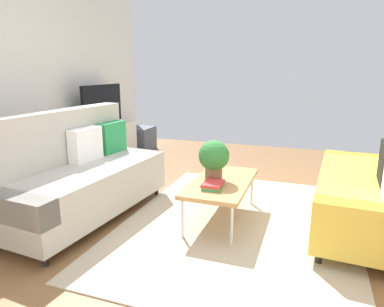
{
  "coord_description": "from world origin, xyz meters",
  "views": [
    {
      "loc": [
        -3.0,
        -0.7,
        1.51
      ],
      "look_at": [
        0.27,
        0.46,
        0.65
      ],
      "focal_mm": 31.92,
      "sensor_mm": 36.0,
      "label": 1
    }
  ],
  "objects_px": {
    "storage_trunk": "(141,139)",
    "potted_plant": "(214,158)",
    "tv_console": "(104,145)",
    "table_book_0": "(213,186)",
    "bottle_0": "(95,120)",
    "vase_1": "(83,123)",
    "couch_green": "(375,185)",
    "bottle_2": "(103,121)",
    "bottle_1": "(99,119)",
    "coffee_table": "(221,183)",
    "tv": "(102,106)",
    "vase_0": "(76,126)",
    "couch_beige": "(80,175)"
  },
  "relations": [
    {
      "from": "tv_console",
      "to": "table_book_0",
      "type": "relative_size",
      "value": 5.83
    },
    {
      "from": "bottle_0",
      "to": "bottle_1",
      "type": "height_order",
      "value": "same"
    },
    {
      "from": "bottle_2",
      "to": "bottle_1",
      "type": "bearing_deg",
      "value": 180.0
    },
    {
      "from": "table_book_0",
      "to": "tv_console",
      "type": "bearing_deg",
      "value": 54.3
    },
    {
      "from": "couch_beige",
      "to": "couch_green",
      "type": "relative_size",
      "value": 1.0
    },
    {
      "from": "couch_beige",
      "to": "coffee_table",
      "type": "height_order",
      "value": "couch_beige"
    },
    {
      "from": "table_book_0",
      "to": "vase_0",
      "type": "relative_size",
      "value": 1.69
    },
    {
      "from": "couch_beige",
      "to": "bottle_2",
      "type": "height_order",
      "value": "couch_beige"
    },
    {
      "from": "tv",
      "to": "bottle_1",
      "type": "height_order",
      "value": "tv"
    },
    {
      "from": "vase_1",
      "to": "potted_plant",
      "type": "bearing_deg",
      "value": -114.01
    },
    {
      "from": "coffee_table",
      "to": "table_book_0",
      "type": "xyz_separation_m",
      "value": [
        -0.23,
        0.02,
        0.04
      ]
    },
    {
      "from": "couch_green",
      "to": "coffee_table",
      "type": "distance_m",
      "value": 1.45
    },
    {
      "from": "couch_green",
      "to": "tv",
      "type": "distance_m",
      "value": 3.95
    },
    {
      "from": "tv",
      "to": "potted_plant",
      "type": "relative_size",
      "value": 2.43
    },
    {
      "from": "tv",
      "to": "bottle_1",
      "type": "distance_m",
      "value": 0.24
    },
    {
      "from": "couch_green",
      "to": "storage_trunk",
      "type": "bearing_deg",
      "value": 62.42
    },
    {
      "from": "storage_trunk",
      "to": "potted_plant",
      "type": "height_order",
      "value": "potted_plant"
    },
    {
      "from": "potted_plant",
      "to": "bottle_1",
      "type": "bearing_deg",
      "value": 59.56
    },
    {
      "from": "coffee_table",
      "to": "tv_console",
      "type": "relative_size",
      "value": 0.79
    },
    {
      "from": "tv",
      "to": "bottle_0",
      "type": "bearing_deg",
      "value": -175.4
    },
    {
      "from": "couch_green",
      "to": "vase_0",
      "type": "relative_size",
      "value": 13.78
    },
    {
      "from": "vase_0",
      "to": "storage_trunk",
      "type": "bearing_deg",
      "value": -5.1
    },
    {
      "from": "couch_green",
      "to": "bottle_2",
      "type": "distance_m",
      "value": 3.9
    },
    {
      "from": "vase_0",
      "to": "bottle_0",
      "type": "distance_m",
      "value": 0.35
    },
    {
      "from": "storage_trunk",
      "to": "potted_plant",
      "type": "bearing_deg",
      "value": -139.68
    },
    {
      "from": "couch_beige",
      "to": "bottle_1",
      "type": "relative_size",
      "value": 8.22
    },
    {
      "from": "couch_beige",
      "to": "vase_1",
      "type": "relative_size",
      "value": 9.88
    },
    {
      "from": "couch_green",
      "to": "couch_beige",
      "type": "bearing_deg",
      "value": 107.05
    },
    {
      "from": "couch_green",
      "to": "storage_trunk",
      "type": "distance_m",
      "value": 4.31
    },
    {
      "from": "coffee_table",
      "to": "bottle_1",
      "type": "relative_size",
      "value": 4.61
    },
    {
      "from": "tv",
      "to": "storage_trunk",
      "type": "xyz_separation_m",
      "value": [
        1.1,
        -0.08,
        -0.73
      ]
    },
    {
      "from": "tv",
      "to": "bottle_1",
      "type": "xyz_separation_m",
      "value": [
        -0.14,
        -0.02,
        -0.19
      ]
    },
    {
      "from": "couch_beige",
      "to": "tv_console",
      "type": "xyz_separation_m",
      "value": [
        1.81,
        0.93,
        -0.13
      ]
    },
    {
      "from": "bottle_2",
      "to": "couch_green",
      "type": "bearing_deg",
      "value": -106.55
    },
    {
      "from": "couch_beige",
      "to": "bottle_1",
      "type": "distance_m",
      "value": 1.92
    },
    {
      "from": "vase_0",
      "to": "couch_beige",
      "type": "bearing_deg",
      "value": -141.68
    },
    {
      "from": "bottle_0",
      "to": "tv_console",
      "type": "bearing_deg",
      "value": 9.14
    },
    {
      "from": "storage_trunk",
      "to": "vase_0",
      "type": "bearing_deg",
      "value": 174.9
    },
    {
      "from": "coffee_table",
      "to": "bottle_0",
      "type": "relative_size",
      "value": 4.61
    },
    {
      "from": "coffee_table",
      "to": "vase_0",
      "type": "xyz_separation_m",
      "value": [
        0.86,
        2.4,
        0.32
      ]
    },
    {
      "from": "potted_plant",
      "to": "table_book_0",
      "type": "bearing_deg",
      "value": -165.02
    },
    {
      "from": "couch_green",
      "to": "table_book_0",
      "type": "xyz_separation_m",
      "value": [
        -0.51,
        1.44,
        -0.01
      ]
    },
    {
      "from": "vase_1",
      "to": "couch_green",
      "type": "bearing_deg",
      "value": -100.97
    },
    {
      "from": "coffee_table",
      "to": "storage_trunk",
      "type": "distance_m",
      "value": 3.39
    },
    {
      "from": "tv",
      "to": "vase_1",
      "type": "height_order",
      "value": "tv"
    },
    {
      "from": "potted_plant",
      "to": "bottle_0",
      "type": "bearing_deg",
      "value": 61.59
    },
    {
      "from": "storage_trunk",
      "to": "table_book_0",
      "type": "bearing_deg",
      "value": -141.23
    },
    {
      "from": "table_book_0",
      "to": "bottle_2",
      "type": "xyz_separation_m",
      "value": [
        1.62,
        2.29,
        0.29
      ]
    },
    {
      "from": "table_book_0",
      "to": "bottle_2",
      "type": "bearing_deg",
      "value": 54.71
    },
    {
      "from": "vase_0",
      "to": "bottle_1",
      "type": "distance_m",
      "value": 0.45
    }
  ]
}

